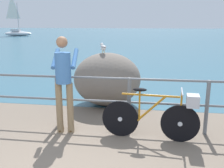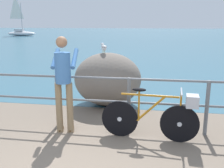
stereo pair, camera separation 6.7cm
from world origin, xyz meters
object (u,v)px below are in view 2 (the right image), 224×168
at_px(bicycle, 158,115).
at_px(sailboat, 21,31).
at_px(person_at_railing, 64,80).
at_px(seagull, 104,47).
at_px(breakwater_boulder_main, 108,79).

height_order(bicycle, sailboat, sailboat).
relative_size(person_at_railing, seagull, 5.35).
bearing_deg(person_at_railing, breakwater_boulder_main, -23.74).
xyz_separation_m(seagull, sailboat, (-19.16, 31.44, -0.73)).
distance_m(seagull, sailboat, 36.83).
height_order(breakwater_boulder_main, sailboat, sailboat).
xyz_separation_m(bicycle, person_at_railing, (-1.70, 0.08, 0.53)).
height_order(person_at_railing, sailboat, sailboat).
relative_size(seagull, sailboat, 0.05).
height_order(person_at_railing, seagull, person_at_railing).
bearing_deg(person_at_railing, seagull, -21.56).
bearing_deg(bicycle, breakwater_boulder_main, 127.53).
relative_size(breakwater_boulder_main, seagull, 4.96).
distance_m(bicycle, seagull, 2.42).
distance_m(person_at_railing, seagull, 1.82).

